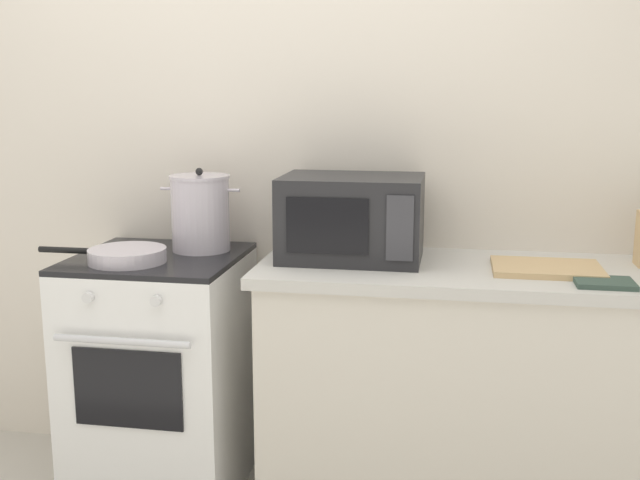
{
  "coord_description": "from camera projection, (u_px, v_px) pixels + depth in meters",
  "views": [
    {
      "loc": [
        0.72,
        -1.98,
        1.52
      ],
      "look_at": [
        0.26,
        0.6,
        1.0
      ],
      "focal_mm": 42.49,
      "sensor_mm": 36.0,
      "label": 1
    }
  ],
  "objects": [
    {
      "name": "stove",
      "position": [
        162.0,
        373.0,
        2.88
      ],
      "size": [
        0.6,
        0.64,
        0.92
      ],
      "color": "white",
      "rests_on": "ground_plane"
    },
    {
      "name": "oven_mitt",
      "position": [
        604.0,
        283.0,
        2.37
      ],
      "size": [
        0.18,
        0.14,
        0.02
      ],
      "primitive_type": "cube",
      "color": "#384C42",
      "rests_on": "countertop_right"
    },
    {
      "name": "frying_pan",
      "position": [
        126.0,
        255.0,
        2.68
      ],
      "size": [
        0.47,
        0.27,
        0.05
      ],
      "color": "silver",
      "rests_on": "stove"
    },
    {
      "name": "stock_pot",
      "position": [
        200.0,
        213.0,
        2.86
      ],
      "size": [
        0.31,
        0.23,
        0.31
      ],
      "color": "silver",
      "rests_on": "stove"
    },
    {
      "name": "cutting_board",
      "position": [
        546.0,
        268.0,
        2.55
      ],
      "size": [
        0.36,
        0.26,
        0.02
      ],
      "primitive_type": "cube",
      "color": "tan",
      "rests_on": "countertop_right"
    },
    {
      "name": "countertop_right",
      "position": [
        504.0,
        274.0,
        2.6
      ],
      "size": [
        1.7,
        0.6,
        0.04
      ],
      "primitive_type": "cube",
      "color": "beige",
      "rests_on": "lower_cabinet_right"
    },
    {
      "name": "microwave",
      "position": [
        352.0,
        218.0,
        2.71
      ],
      "size": [
        0.5,
        0.37,
        0.3
      ],
      "color": "#232326",
      "rests_on": "countertop_right"
    },
    {
      "name": "back_wall",
      "position": [
        346.0,
        160.0,
        2.97
      ],
      "size": [
        4.4,
        0.1,
        2.5
      ],
      "primitive_type": "cube",
      "color": "silver",
      "rests_on": "ground_plane"
    },
    {
      "name": "lower_cabinet_right",
      "position": [
        497.0,
        399.0,
        2.69
      ],
      "size": [
        1.64,
        0.56,
        0.88
      ],
      "primitive_type": "cube",
      "color": "beige",
      "rests_on": "ground_plane"
    }
  ]
}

